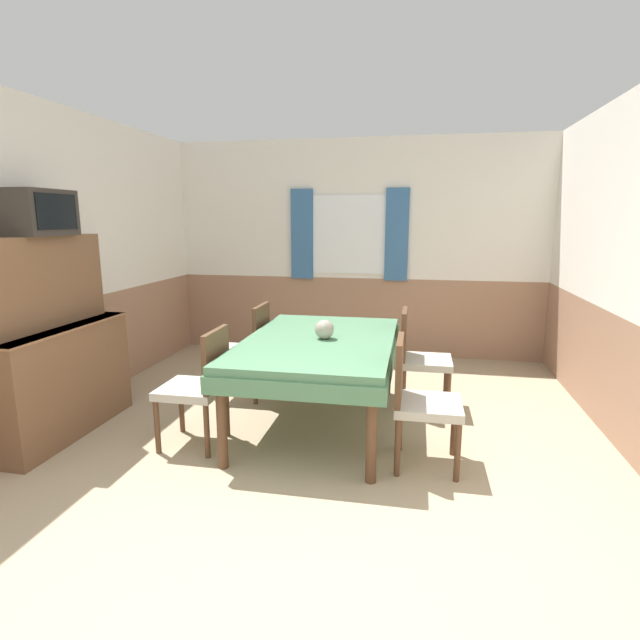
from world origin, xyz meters
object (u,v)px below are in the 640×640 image
chair_right_near (418,397)px  vase (324,329)px  sideboard (52,353)px  chair_right_far (419,355)px  chair_left_near (200,383)px  chair_left_far (248,347)px  tv (40,213)px  dining_table (319,351)px

chair_right_near → vase: 0.97m
chair_right_near → sideboard: bearing=-89.8°
chair_right_far → chair_left_near: 1.91m
chair_left_near → vase: 1.04m
chair_right_far → chair_left_far: (-1.57, 0.00, 0.00)m
vase → chair_left_near: bearing=-147.5°
chair_right_far → chair_right_near: (0.00, -1.08, 0.00)m
chair_right_near → tv: (-2.77, 0.01, 1.23)m
chair_right_near → sideboard: 2.78m
dining_table → sideboard: (-1.99, -0.55, 0.02)m
dining_table → sideboard: bearing=-164.6°
sideboard → tv: tv is taller
chair_right_far → chair_right_near: size_ratio=1.00×
sideboard → tv: (0.01, 0.02, 1.06)m
chair_right_far → tv: tv is taller
tv → sideboard: bearing=-120.5°
chair_left_far → sideboard: (-1.20, -1.09, 0.17)m
sideboard → dining_table: bearing=15.4°
vase → sideboard: bearing=-165.1°
chair_left_near → sideboard: (-1.20, -0.01, 0.17)m
chair_left_far → chair_left_near: bearing=-180.0°
chair_left_far → tv: bearing=131.8°
chair_right_far → chair_left_near: (-1.57, -1.08, 0.00)m
tv → chair_right_near: bearing=-0.2°
chair_left_far → sideboard: 1.63m
chair_right_near → vase: bearing=-125.4°
sideboard → vase: sideboard is taller
dining_table → chair_left_far: (-0.79, 0.54, -0.14)m
dining_table → tv: 2.32m
chair_right_near → chair_left_near: same height
chair_left_near → tv: bearing=89.5°
dining_table → sideboard: sideboard is taller
sideboard → chair_right_far: bearing=21.3°
chair_right_far → chair_left_far: bearing=-90.0°
chair_left_far → chair_right_far: bearing=-90.0°
chair_right_far → tv: (-2.77, -1.07, 1.23)m
chair_left_far → chair_left_near: same height
chair_right_near → sideboard: sideboard is taller
chair_right_near → chair_left_far: bearing=-124.3°
chair_right_far → chair_right_near: same height
chair_right_far → tv: 3.21m
chair_right_near → chair_left_near: size_ratio=1.00×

